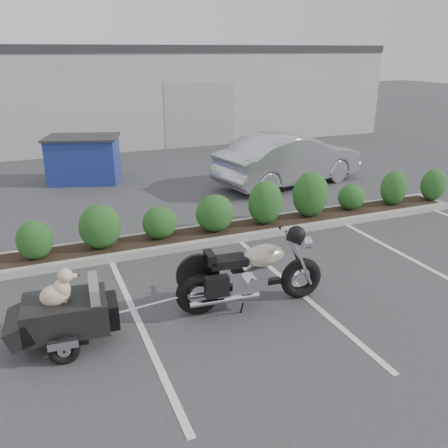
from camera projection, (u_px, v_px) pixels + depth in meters
name	position (u px, v px, depth m)	size (l,w,h in m)	color
ground	(218.00, 288.00, 8.08)	(90.00, 90.00, 0.00)	#38383A
planter_kerb	(223.00, 233.00, 10.32)	(12.00, 1.00, 0.15)	#9E9E93
building	(83.00, 91.00, 22.12)	(26.00, 10.00, 4.00)	#9EA099
motorcycle	(252.00, 274.00, 7.34)	(2.42, 0.84, 1.39)	black
pet_trailer	(64.00, 313.00, 6.38)	(1.94, 1.09, 1.15)	black
sedan	(290.00, 159.00, 14.07)	(1.62, 4.64, 1.53)	#B6B5BD
dumpster	(84.00, 159.00, 14.37)	(2.46, 2.03, 1.39)	navy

